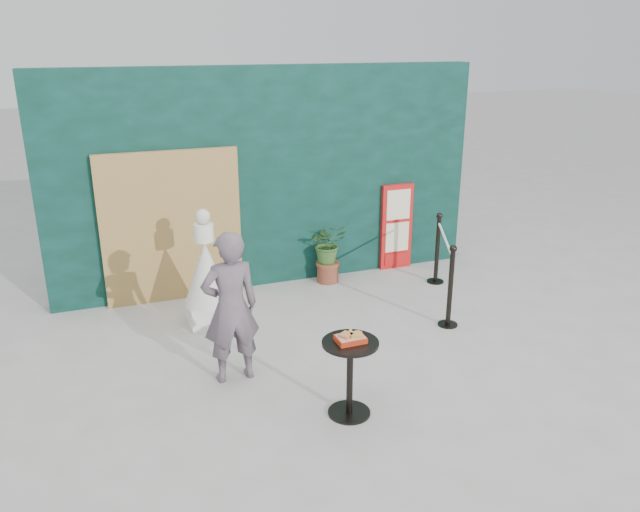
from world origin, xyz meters
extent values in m
plane|color=#ADAAA5|center=(0.00, 0.00, 0.00)|extent=(60.00, 60.00, 0.00)
cube|color=black|center=(0.00, 3.15, 1.50)|extent=(6.00, 0.30, 3.00)
cube|color=tan|center=(-1.40, 2.94, 1.00)|extent=(1.80, 0.08, 2.00)
imported|color=#655762|center=(-1.18, 0.62, 0.79)|extent=(0.59, 0.40, 1.59)
cube|color=red|center=(1.90, 2.96, 0.65)|extent=(0.50, 0.06, 1.30)
cube|color=beige|center=(1.90, 2.92, 1.00)|extent=(0.38, 0.02, 0.45)
cube|color=beige|center=(1.90, 2.92, 0.50)|extent=(0.38, 0.02, 0.45)
cube|color=red|center=(1.90, 2.92, 0.15)|extent=(0.38, 0.02, 0.18)
cube|color=white|center=(-1.15, 2.01, 0.13)|extent=(0.49, 0.49, 0.27)
cone|color=silver|center=(-1.15, 2.01, 0.67)|extent=(0.57, 0.57, 0.80)
cylinder|color=white|center=(-1.15, 2.01, 1.17)|extent=(0.23, 0.23, 0.21)
sphere|color=beige|center=(-1.15, 2.01, 1.37)|extent=(0.18, 0.18, 0.18)
cylinder|color=black|center=(-0.32, -0.41, 0.01)|extent=(0.40, 0.40, 0.02)
cylinder|color=black|center=(-0.32, -0.41, 0.36)|extent=(0.06, 0.06, 0.72)
cylinder|color=black|center=(-0.32, -0.41, 0.73)|extent=(0.52, 0.52, 0.03)
cube|color=#B43013|center=(-0.32, -0.41, 0.78)|extent=(0.26, 0.19, 0.05)
cube|color=red|center=(-0.32, -0.41, 0.80)|extent=(0.24, 0.17, 0.00)
cube|color=tan|center=(-0.36, -0.40, 0.82)|extent=(0.15, 0.14, 0.02)
cube|color=#E5C354|center=(-0.27, -0.43, 0.82)|extent=(0.13, 0.13, 0.02)
cone|color=gold|center=(-0.30, -0.36, 0.83)|extent=(0.06, 0.06, 0.06)
cylinder|color=brown|center=(0.72, 2.78, 0.13)|extent=(0.31, 0.31, 0.26)
cylinder|color=brown|center=(0.72, 2.78, 0.28)|extent=(0.34, 0.34, 0.04)
imported|color=#335A26|center=(0.72, 2.78, 0.58)|extent=(0.51, 0.44, 0.56)
cylinder|color=black|center=(1.57, 0.91, 0.01)|extent=(0.24, 0.24, 0.02)
cylinder|color=black|center=(1.57, 0.91, 0.48)|extent=(0.06, 0.06, 0.96)
sphere|color=black|center=(1.57, 0.91, 0.99)|extent=(0.09, 0.09, 0.09)
cylinder|color=black|center=(2.17, 2.21, 0.01)|extent=(0.24, 0.24, 0.02)
cylinder|color=black|center=(2.17, 2.21, 0.48)|extent=(0.06, 0.06, 0.96)
sphere|color=black|center=(2.17, 2.21, 0.99)|extent=(0.09, 0.09, 0.09)
cylinder|color=white|center=(1.87, 1.56, 0.88)|extent=(0.63, 1.31, 0.03)
camera|label=1|loc=(-2.37, -5.01, 3.34)|focal=35.00mm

